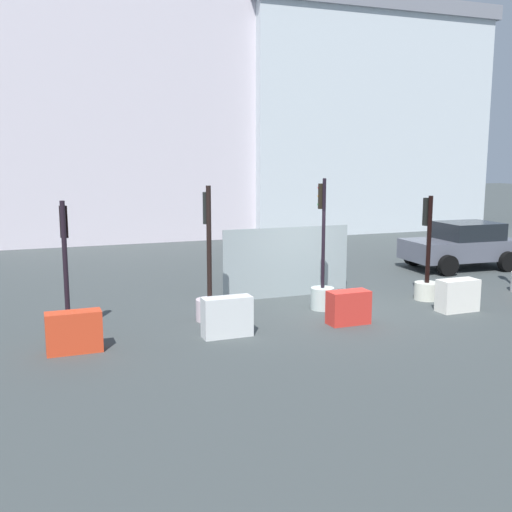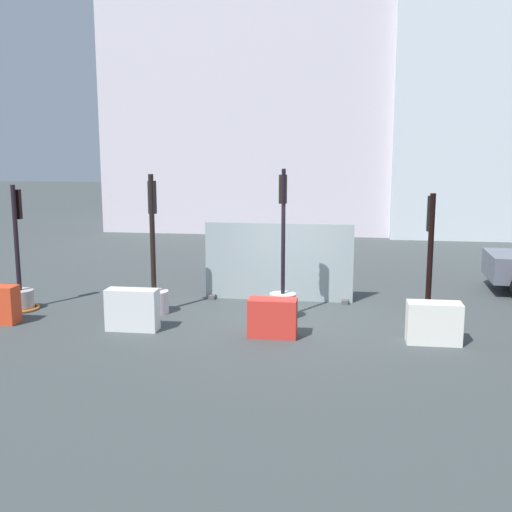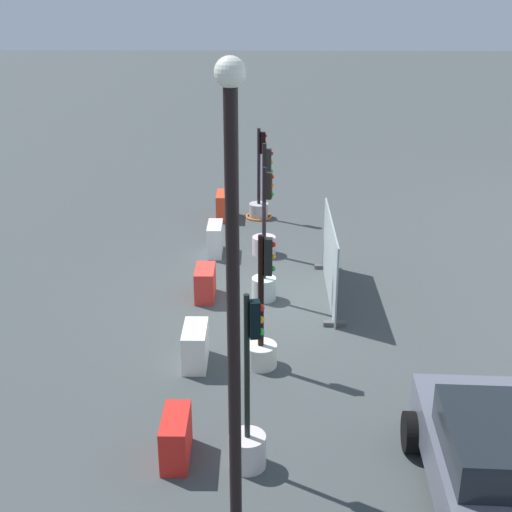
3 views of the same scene
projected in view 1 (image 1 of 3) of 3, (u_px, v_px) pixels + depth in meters
ground_plane at (328, 312)px, 14.95m from camera, size 120.00×120.00×0.00m
traffic_light_0 at (68, 314)px, 12.82m from camera, size 0.85×0.85×2.92m
traffic_light_1 at (210, 295)px, 14.09m from camera, size 0.66×0.66×3.18m
traffic_light_2 at (322, 286)px, 15.13m from camera, size 0.59×0.59×3.31m
traffic_light_3 at (427, 278)px, 16.17m from camera, size 0.66×0.66×2.81m
construction_barrier_0 at (74, 332)px, 11.77m from camera, size 1.07×0.42×0.83m
construction_barrier_1 at (227, 317)px, 12.82m from camera, size 1.08×0.41×0.87m
construction_barrier_2 at (348, 307)px, 13.81m from camera, size 0.97×0.48×0.78m
construction_barrier_3 at (458, 295)px, 14.95m from camera, size 1.03×0.49×0.81m
car_grey_saloon at (462, 245)px, 20.70m from camera, size 3.92×2.40×1.61m
building_main_facade at (119, 105)px, 29.20m from camera, size 15.21×7.81×12.62m
building_corner_block at (341, 122)px, 33.50m from camera, size 13.56×9.02×11.56m
site_fence_panel at (287, 264)px, 16.45m from camera, size 3.69×0.50×1.93m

